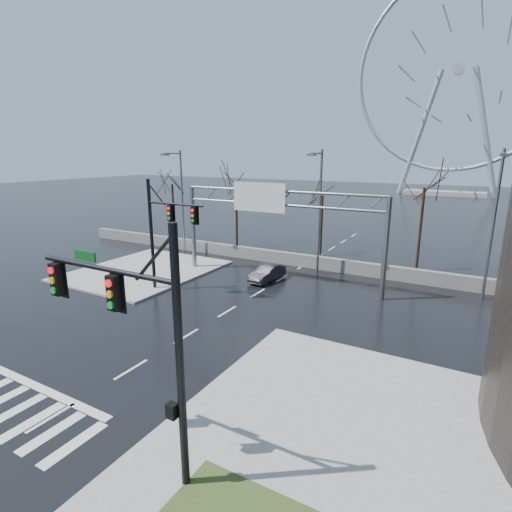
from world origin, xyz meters
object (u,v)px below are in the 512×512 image
Objects in this scene: sign_gantry at (273,215)px; ferris_wheel at (458,78)px; signal_mast_near at (141,327)px; car at (267,273)px; signal_mast_far at (163,226)px.

ferris_wheel is at bearing 86.16° from sign_gantry.
signal_mast_near is 2.16× the size of car.
signal_mast_far is 8.90m from car.
signal_mast_far reaches higher than car.
car is (-0.41, -0.04, -4.57)m from sign_gantry.
sign_gantry is at bearing -93.84° from ferris_wheel.
signal_mast_far is at bearing -97.20° from ferris_wheel.
signal_mast_far is 2.16× the size of car.
signal_mast_near is at bearing -67.39° from car.
car is at bearing -174.27° from sign_gantry.
signal_mast_far is at bearing 130.26° from signal_mast_near.
signal_mast_near reaches higher than sign_gantry.
sign_gantry reaches higher than car.
signal_mast_near is 0.16× the size of ferris_wheel.
ferris_wheel is at bearing 90.08° from signal_mast_near.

